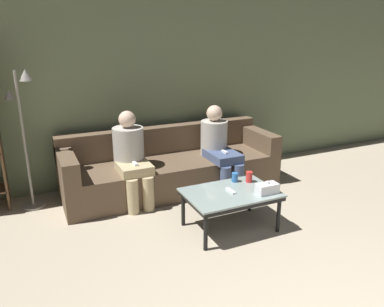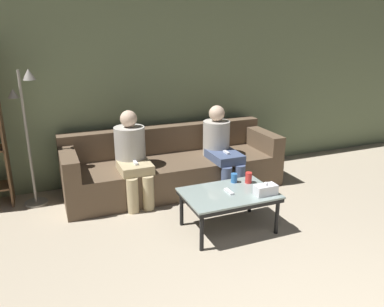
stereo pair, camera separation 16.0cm
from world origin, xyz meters
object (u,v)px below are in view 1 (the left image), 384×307
Objects in this scene: coffee_table at (231,196)px; seated_person_left_end at (131,155)px; cup_near_left at (235,177)px; seated_person_mid_left at (218,145)px; couch at (171,167)px; tissue_box at (267,188)px; cup_near_right at (249,177)px; game_remote at (231,191)px; standing_lamp at (24,126)px.

coffee_table is 1.30m from seated_person_left_end.
cup_near_left is 1.23m from seated_person_left_end.
seated_person_mid_left is (0.24, 0.82, 0.10)m from cup_near_left.
couch is at bearing 158.76° from seated_person_mid_left.
seated_person_mid_left reaches higher than tissue_box.
cup_near_left is at bearing -43.64° from seated_person_left_end.
seated_person_mid_left is (1.13, -0.03, -0.02)m from seated_person_left_end.
cup_near_right is 0.11× the size of seated_person_left_end.
cup_near_right is at bearing -67.52° from couch.
cup_near_left is 0.28m from game_remote.
tissue_box is 0.20× the size of seated_person_left_end.
tissue_box is 0.14× the size of standing_lamp.
seated_person_mid_left is (0.56, -0.22, 0.28)m from couch.
standing_lamp reaches higher than cup_near_left.
standing_lamp reaches higher than tissue_box.
seated_person_mid_left reaches higher than cup_near_right.
seated_person_mid_left is at bearing -9.45° from standing_lamp.
couch is at bearing 18.71° from seated_person_left_end.
standing_lamp is 1.48× the size of seated_person_mid_left.
couch is at bearing -5.15° from standing_lamp.
seated_person_left_end is at bearing 138.13° from cup_near_right.
coffee_table is 0.35m from cup_near_right.
coffee_table is 0.87× the size of seated_person_mid_left.
cup_near_right is at bearing 90.33° from tissue_box.
cup_near_left is at bearing 51.06° from game_remote.
couch is at bearing 96.92° from game_remote.
seated_person_mid_left is at bearing 68.20° from coffee_table.
tissue_box reaches higher than game_remote.
seated_person_left_end reaches higher than game_remote.
cup_near_left is 0.15m from cup_near_right.
coffee_table is 0.59× the size of standing_lamp.
cup_near_left is at bearing 152.63° from cup_near_right.
cup_near_left is at bearing 51.06° from coffee_table.
cup_near_left is at bearing -72.68° from couch.
cup_near_left reaches higher than coffee_table.
seated_person_left_end reaches higher than cup_near_left.
game_remote is 1.12m from seated_person_mid_left.
cup_near_left is 0.06× the size of standing_lamp.
cup_near_left is (0.32, -1.04, 0.18)m from couch.
tissue_box is 2.68m from standing_lamp.
standing_lamp is at bearing 149.15° from cup_near_right.
cup_near_right is at bearing 25.03° from coffee_table.
seated_person_mid_left reaches higher than couch.
standing_lamp is at bearing 162.56° from seated_person_left_end.
coffee_table is at bearing -128.94° from cup_near_left.
coffee_table is (0.15, -1.25, 0.09)m from couch.
cup_near_left is at bearing -106.38° from seated_person_mid_left.
tissue_box is (0.46, -1.43, 0.18)m from couch.
standing_lamp reaches higher than cup_near_right.
cup_near_left reaches higher than game_remote.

